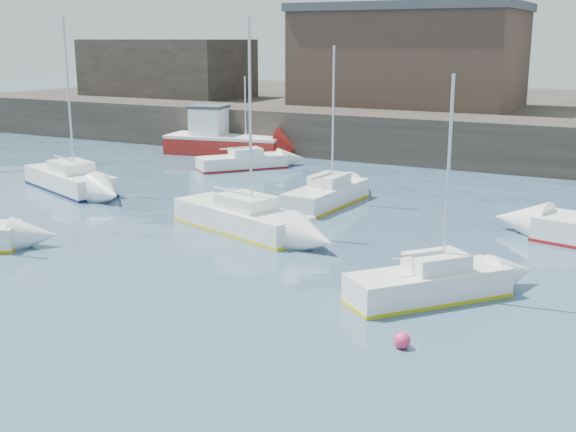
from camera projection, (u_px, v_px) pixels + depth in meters
The scene contains 13 objects.
water at pixel (44, 390), 16.53m from camera, with size 220.00×220.00×0.00m, color #2D4760.
quay_wall at pixel (456, 140), 46.22m from camera, with size 90.00×5.00×3.00m, color #28231E.
land_strip at pixel (512, 116), 61.69m from camera, with size 90.00×32.00×2.80m, color #28231E.
warehouse at pixel (409, 55), 54.59m from camera, with size 16.40×10.40×7.60m.
bldg_west at pixel (167, 68), 64.03m from camera, with size 14.00×8.00×5.00m.
fishing_boat at pixel (222, 139), 50.33m from camera, with size 8.55×4.50×5.38m.
sailboat_b at pixel (242, 217), 30.15m from camera, with size 7.08×4.20×8.68m.
sailboat_c at pixel (429, 283), 22.16m from camera, with size 4.61×5.06×6.85m.
sailboat_e at pixel (70, 179), 38.29m from camera, with size 7.20×4.57×8.85m.
sailboat_f at pixel (327, 194), 34.80m from camera, with size 2.18×5.90×7.54m.
sailboat_h at pixel (242, 161), 44.63m from camera, with size 4.82×5.36×7.05m.
buoy_mid at pixel (402, 348), 18.78m from camera, with size 0.45×0.45×0.45m, color #E1305B.
buoy_far at pixel (235, 210), 33.99m from camera, with size 0.41×0.41×0.41m, color #E1305B.
Camera 1 is at (12.02, -10.73, 7.81)m, focal length 45.00 mm.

